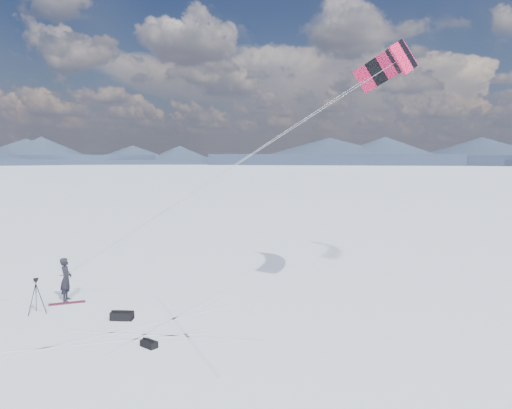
# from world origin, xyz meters

# --- Properties ---
(ground) EXTENTS (1800.00, 1800.00, 0.00)m
(ground) POSITION_xyz_m (0.00, 0.00, 0.00)
(ground) COLOR white
(horizon_hills) EXTENTS (704.00, 705.94, 8.49)m
(horizon_hills) POSITION_xyz_m (-0.00, 0.00, 3.41)
(horizon_hills) COLOR black
(horizon_hills) RESTS_ON ground
(snow_tracks) EXTENTS (14.76, 10.25, 0.01)m
(snow_tracks) POSITION_xyz_m (-0.65, -0.35, 0.00)
(snow_tracks) COLOR silver
(snow_tracks) RESTS_ON ground
(snowkiter) EXTENTS (0.59, 0.78, 1.95)m
(snowkiter) POSITION_xyz_m (-0.56, 2.01, 0.00)
(snowkiter) COLOR black
(snowkiter) RESTS_ON ground
(snowboard) EXTENTS (1.50, 0.91, 0.04)m
(snowboard) POSITION_xyz_m (-0.34, 1.57, 0.02)
(snowboard) COLOR maroon
(snowboard) RESTS_ON ground
(tripod) EXTENTS (0.65, 0.74, 1.49)m
(tripod) POSITION_xyz_m (-0.95, 0.15, 0.96)
(tripod) COLOR black
(tripod) RESTS_ON ground
(gear_bag_a) EXTENTS (0.87, 0.41, 0.39)m
(gear_bag_a) POSITION_xyz_m (2.80, -0.38, 0.17)
(gear_bag_a) COLOR black
(gear_bag_a) RESTS_ON ground
(gear_bag_b) EXTENTS (0.68, 0.60, 0.28)m
(gear_bag_b) POSITION_xyz_m (4.66, -3.09, 0.12)
(gear_bag_b) COLOR black
(gear_bag_b) RESTS_ON ground
(power_kite) EXTENTS (15.60, 5.87, 10.27)m
(power_kite) POSITION_xyz_m (13.79, 3.64, 10.50)
(power_kite) COLOR #CD1540
(power_kite) RESTS_ON ground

